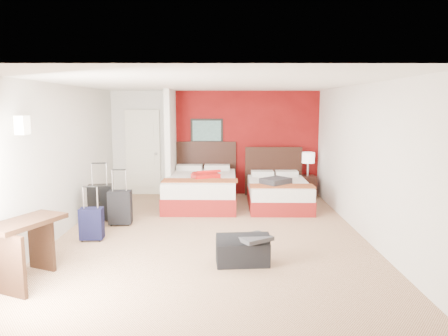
{
  "coord_description": "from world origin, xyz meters",
  "views": [
    {
      "loc": [
        0.19,
        -6.87,
        2.15
      ],
      "look_at": [
        0.21,
        0.8,
        1.0
      ],
      "focal_mm": 33.52,
      "sensor_mm": 36.0,
      "label": 1
    }
  ],
  "objects_px": {
    "suitcase_black": "(101,204)",
    "bed_right": "(278,194)",
    "bed_left": "(202,190)",
    "desk": "(27,251)",
    "nightstand": "(307,186)",
    "suitcase_navy": "(92,225)",
    "suitcase_charcoal": "(120,209)",
    "red_suitcase_open": "(206,174)",
    "duffel_bag": "(242,251)",
    "table_lamp": "(308,164)"
  },
  "relations": [
    {
      "from": "suitcase_black",
      "to": "bed_right",
      "type": "bearing_deg",
      "value": 8.06
    },
    {
      "from": "bed_left",
      "to": "desk",
      "type": "relative_size",
      "value": 2.27
    },
    {
      "from": "nightstand",
      "to": "suitcase_navy",
      "type": "distance_m",
      "value": 5.21
    },
    {
      "from": "bed_right",
      "to": "suitcase_charcoal",
      "type": "distance_m",
      "value": 3.35
    },
    {
      "from": "red_suitcase_open",
      "to": "suitcase_black",
      "type": "relative_size",
      "value": 1.13
    },
    {
      "from": "duffel_bag",
      "to": "desk",
      "type": "distance_m",
      "value": 2.72
    },
    {
      "from": "nightstand",
      "to": "desk",
      "type": "height_order",
      "value": "desk"
    },
    {
      "from": "red_suitcase_open",
      "to": "desk",
      "type": "height_order",
      "value": "desk"
    },
    {
      "from": "nightstand",
      "to": "suitcase_black",
      "type": "bearing_deg",
      "value": -160.74
    },
    {
      "from": "table_lamp",
      "to": "duffel_bag",
      "type": "bearing_deg",
      "value": -112.15
    },
    {
      "from": "bed_right",
      "to": "red_suitcase_open",
      "type": "xyz_separation_m",
      "value": [
        -1.55,
        0.09,
        0.41
      ]
    },
    {
      "from": "table_lamp",
      "to": "suitcase_black",
      "type": "relative_size",
      "value": 0.84
    },
    {
      "from": "red_suitcase_open",
      "to": "duffel_bag",
      "type": "height_order",
      "value": "red_suitcase_open"
    },
    {
      "from": "red_suitcase_open",
      "to": "desk",
      "type": "xyz_separation_m",
      "value": [
        -2.02,
        -3.95,
        -0.29
      ]
    },
    {
      "from": "bed_left",
      "to": "duffel_bag",
      "type": "distance_m",
      "value": 3.56
    },
    {
      "from": "suitcase_black",
      "to": "duffel_bag",
      "type": "bearing_deg",
      "value": -50.2
    },
    {
      "from": "bed_left",
      "to": "suitcase_navy",
      "type": "xyz_separation_m",
      "value": [
        -1.64,
        -2.46,
        -0.07
      ]
    },
    {
      "from": "duffel_bag",
      "to": "desk",
      "type": "relative_size",
      "value": 0.76
    },
    {
      "from": "bed_left",
      "to": "duffel_bag",
      "type": "bearing_deg",
      "value": -76.9
    },
    {
      "from": "bed_left",
      "to": "duffel_bag",
      "type": "xyz_separation_m",
      "value": [
        0.73,
        -3.48,
        -0.14
      ]
    },
    {
      "from": "table_lamp",
      "to": "suitcase_navy",
      "type": "xyz_separation_m",
      "value": [
        -4.1,
        -3.22,
        -0.54
      ]
    },
    {
      "from": "bed_left",
      "to": "table_lamp",
      "type": "bearing_deg",
      "value": 18.36
    },
    {
      "from": "suitcase_charcoal",
      "to": "suitcase_navy",
      "type": "relative_size",
      "value": 1.2
    },
    {
      "from": "red_suitcase_open",
      "to": "suitcase_navy",
      "type": "relative_size",
      "value": 1.49
    },
    {
      "from": "suitcase_charcoal",
      "to": "suitcase_navy",
      "type": "height_order",
      "value": "suitcase_charcoal"
    },
    {
      "from": "suitcase_navy",
      "to": "duffel_bag",
      "type": "xyz_separation_m",
      "value": [
        2.37,
        -1.03,
        -0.07
      ]
    },
    {
      "from": "duffel_bag",
      "to": "bed_left",
      "type": "bearing_deg",
      "value": 97.66
    },
    {
      "from": "red_suitcase_open",
      "to": "bed_left",
      "type": "bearing_deg",
      "value": 111.29
    },
    {
      "from": "bed_right",
      "to": "suitcase_charcoal",
      "type": "height_order",
      "value": "suitcase_charcoal"
    },
    {
      "from": "bed_left",
      "to": "red_suitcase_open",
      "type": "height_order",
      "value": "red_suitcase_open"
    },
    {
      "from": "table_lamp",
      "to": "suitcase_navy",
      "type": "distance_m",
      "value": 5.24
    },
    {
      "from": "bed_left",
      "to": "nightstand",
      "type": "relative_size",
      "value": 4.17
    },
    {
      "from": "table_lamp",
      "to": "suitcase_navy",
      "type": "height_order",
      "value": "table_lamp"
    },
    {
      "from": "nightstand",
      "to": "suitcase_charcoal",
      "type": "bearing_deg",
      "value": -155.33
    },
    {
      "from": "nightstand",
      "to": "desk",
      "type": "distance_m",
      "value": 6.51
    },
    {
      "from": "duffel_bag",
      "to": "suitcase_charcoal",
      "type": "bearing_deg",
      "value": 133.84
    },
    {
      "from": "suitcase_black",
      "to": "red_suitcase_open",
      "type": "bearing_deg",
      "value": 22.25
    },
    {
      "from": "nightstand",
      "to": "desk",
      "type": "relative_size",
      "value": 0.54
    },
    {
      "from": "red_suitcase_open",
      "to": "desk",
      "type": "relative_size",
      "value": 0.79
    },
    {
      "from": "suitcase_black",
      "to": "desk",
      "type": "relative_size",
      "value": 0.7
    },
    {
      "from": "suitcase_navy",
      "to": "bed_left",
      "type": "bearing_deg",
      "value": 53.49
    },
    {
      "from": "table_lamp",
      "to": "duffel_bag",
      "type": "height_order",
      "value": "table_lamp"
    },
    {
      "from": "bed_left",
      "to": "nightstand",
      "type": "bearing_deg",
      "value": 18.36
    },
    {
      "from": "suitcase_charcoal",
      "to": "duffel_bag",
      "type": "bearing_deg",
      "value": -44.47
    },
    {
      "from": "red_suitcase_open",
      "to": "table_lamp",
      "type": "relative_size",
      "value": 1.35
    },
    {
      "from": "suitcase_navy",
      "to": "desk",
      "type": "xyz_separation_m",
      "value": [
        -0.28,
        -1.6,
        0.14
      ]
    },
    {
      "from": "bed_right",
      "to": "suitcase_black",
      "type": "bearing_deg",
      "value": -161.21
    },
    {
      "from": "suitcase_black",
      "to": "suitcase_charcoal",
      "type": "bearing_deg",
      "value": -41.24
    },
    {
      "from": "nightstand",
      "to": "bed_right",
      "type": "bearing_deg",
      "value": -137.05
    },
    {
      "from": "bed_right",
      "to": "suitcase_navy",
      "type": "relative_size",
      "value": 3.61
    }
  ]
}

